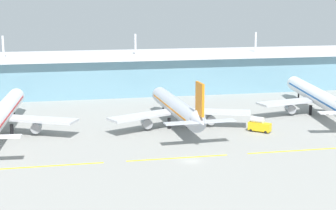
# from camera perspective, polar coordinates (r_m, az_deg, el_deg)

# --- Properties ---
(ground_plane) EXTENTS (600.00, 600.00, 0.00)m
(ground_plane) POSITION_cam_1_polar(r_m,az_deg,el_deg) (141.50, 2.55, -6.06)
(ground_plane) COLOR gray
(terminal_building) EXTENTS (288.00, 34.00, 26.98)m
(terminal_building) POSITION_cam_1_polar(r_m,az_deg,el_deg) (242.00, -3.68, 3.54)
(terminal_building) COLOR #6693A8
(terminal_building) RESTS_ON ground
(airliner_near) EXTENTS (48.66, 71.97, 18.90)m
(airliner_near) POSITION_cam_1_polar(r_m,az_deg,el_deg) (174.61, -17.51, -1.00)
(airliner_near) COLOR white
(airliner_near) RESTS_ON ground
(airliner_middle) EXTENTS (48.76, 58.67, 18.90)m
(airliner_middle) POSITION_cam_1_polar(r_m,az_deg,el_deg) (176.36, 1.01, -0.35)
(airliner_middle) COLOR #ADB2BC
(airliner_middle) RESTS_ON ground
(airliner_far) EXTENTS (48.20, 72.14, 18.90)m
(airliner_far) POSITION_cam_1_polar(r_m,az_deg,el_deg) (204.12, 15.88, 0.85)
(airliner_far) COLOR white
(airliner_far) RESTS_ON ground
(taxiway_stripe_mid_west) EXTENTS (28.00, 0.70, 0.04)m
(taxiway_stripe_mid_west) POSITION_cam_1_polar(r_m,az_deg,el_deg) (140.76, -12.67, -6.42)
(taxiway_stripe_mid_west) COLOR yellow
(taxiway_stripe_mid_west) RESTS_ON ground
(taxiway_stripe_centre) EXTENTS (28.00, 0.70, 0.04)m
(taxiway_stripe_centre) POSITION_cam_1_polar(r_m,az_deg,el_deg) (144.01, 1.04, -5.72)
(taxiway_stripe_centre) COLOR yellow
(taxiway_stripe_centre) RESTS_ON ground
(taxiway_stripe_mid_east) EXTENTS (28.00, 0.70, 0.04)m
(taxiway_stripe_mid_east) POSITION_cam_1_polar(r_m,az_deg,el_deg) (154.84, 13.45, -4.81)
(taxiway_stripe_mid_east) COLOR yellow
(taxiway_stripe_mid_east) RESTS_ON ground
(fuel_truck) EXTENTS (7.05, 6.79, 4.95)m
(fuel_truck) POSITION_cam_1_polar(r_m,az_deg,el_deg) (173.47, 9.78, -2.13)
(fuel_truck) COLOR gold
(fuel_truck) RESTS_ON ground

